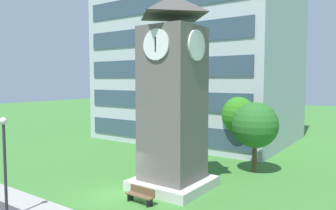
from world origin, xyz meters
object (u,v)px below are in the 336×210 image
at_px(clock_tower, 173,103).
at_px(tree_by_building, 255,125).
at_px(street_lamp, 5,155).
at_px(tree_near_tower, 241,115).
at_px(park_bench, 141,195).

distance_m(clock_tower, tree_by_building, 7.24).
height_order(clock_tower, street_lamp, clock_tower).
bearing_deg(street_lamp, tree_near_tower, 75.73).
relative_size(street_lamp, tree_near_tower, 0.91).
height_order(park_bench, street_lamp, street_lamp).
bearing_deg(clock_tower, street_lamp, -116.15).
height_order(clock_tower, tree_by_building, clock_tower).
bearing_deg(tree_by_building, park_bench, -107.54).
distance_m(street_lamp, tree_by_building, 16.41).
bearing_deg(street_lamp, park_bench, 51.95).
height_order(clock_tower, tree_near_tower, clock_tower).
distance_m(street_lamp, tree_near_tower, 18.81).
height_order(tree_by_building, tree_near_tower, tree_near_tower).
height_order(street_lamp, tree_by_building, tree_by_building).
relative_size(park_bench, street_lamp, 0.36).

